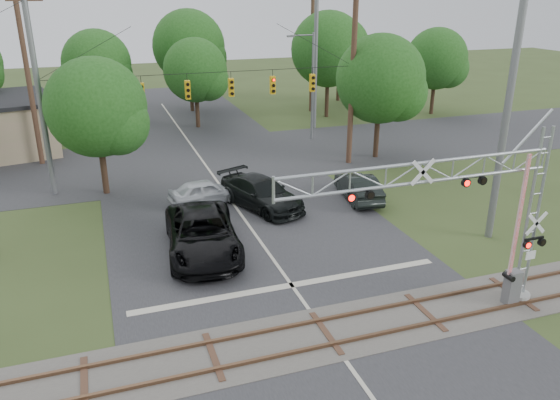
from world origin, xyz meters
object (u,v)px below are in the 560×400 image
object	(u,v)px
pickup_black	(202,234)
car_dark	(261,193)
traffic_signal_span	(224,86)
streetlight	(311,81)
sedan_silver	(206,192)
crossing_gantry	(466,208)

from	to	relation	value
pickup_black	car_dark	xyz separation A→B (m)	(4.15, 4.43, -0.11)
traffic_signal_span	pickup_black	bearing A→B (deg)	-109.61
pickup_black	streetlight	size ratio (longest dim) A/B	0.82
sedan_silver	traffic_signal_span	bearing A→B (deg)	-36.35
streetlight	traffic_signal_span	bearing A→B (deg)	-141.43
crossing_gantry	streetlight	size ratio (longest dim) A/B	1.27
car_dark	sedan_silver	distance (m)	3.18
sedan_silver	crossing_gantry	bearing A→B (deg)	-164.22
traffic_signal_span	pickup_black	distance (m)	12.01
car_dark	sedan_silver	size ratio (longest dim) A/B	1.39
traffic_signal_span	streetlight	bearing A→B (deg)	38.57
crossing_gantry	pickup_black	distance (m)	11.57
traffic_signal_span	streetlight	size ratio (longest dim) A/B	2.36
sedan_silver	streetlight	xyz separation A→B (m)	(10.68, 11.05, 3.89)
crossing_gantry	sedan_silver	xyz separation A→B (m)	(-6.31, 13.98, -3.54)
car_dark	traffic_signal_span	bearing A→B (deg)	72.94
traffic_signal_span	streetlight	distance (m)	10.76
crossing_gantry	streetlight	world-z (taller)	streetlight
traffic_signal_span	sedan_silver	xyz separation A→B (m)	(-2.31, -4.38, -5.03)
pickup_black	car_dark	world-z (taller)	pickup_black
streetlight	pickup_black	bearing A→B (deg)	-125.29
pickup_black	car_dark	bearing A→B (deg)	52.61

